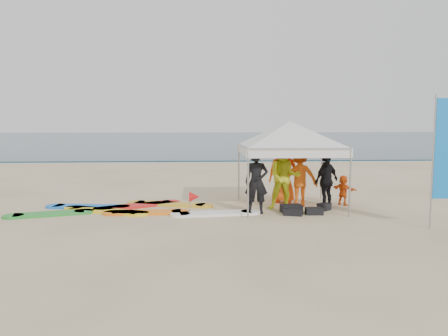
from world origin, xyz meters
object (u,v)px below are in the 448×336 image
Objects in this scene: person_black_a at (256,182)px; surfboard_spread at (132,209)px; person_orange_a at (299,177)px; canopy_tent at (290,122)px; person_yellow at (284,177)px; marker_pennant at (194,197)px; person_seated at (343,190)px; person_orange_b at (283,172)px; person_black_b at (326,181)px; feather_flag at (443,151)px.

surfboard_spread is at bearing 174.18° from person_black_a.
canopy_tent is (-0.36, -0.20, 1.64)m from person_orange_a.
person_black_a is 0.99× the size of person_orange_a.
person_yellow is 0.30× the size of surfboard_spread.
person_seated is at bearing 14.68° from marker_pennant.
person_orange_b is at bearing 90.77° from canopy_tent.
person_black_b is at bearing 151.80° from person_orange_b.
feather_flag reaches higher than person_black_a.
feather_flag is (1.30, -3.05, 1.39)m from person_seated.
person_orange_a is 0.56× the size of feather_flag.
feather_flag reaches higher than person_yellow.
marker_pennant is (-3.12, -1.11, -0.39)m from person_orange_a.
canopy_tent is (0.20, 0.33, 1.57)m from person_yellow.
person_seated is (2.79, 1.05, -0.42)m from person_black_a.
person_yellow is 1.17× the size of person_black_b.
person_orange_a is 0.93× the size of person_orange_b.
surfboard_spread is at bearing -177.39° from canopy_tent.
person_yellow is 1.14m from person_orange_b.
person_black_b is 2.54× the size of marker_pennant.
feather_flag is 8.21m from surfboard_spread.
person_orange_a is at bearing 38.33° from person_black_a.
surfboard_spread is at bearing 2.79° from person_orange_a.
canopy_tent is (1.06, 0.79, 1.65)m from person_black_a.
surfboard_spread is (-5.62, -0.01, -0.78)m from person_black_b.
person_black_b is 1.46m from person_orange_b.
person_seated is (0.66, 0.47, -0.36)m from person_black_b.
feather_flag is (3.04, -3.57, 0.89)m from person_orange_b.
marker_pennant is at bearing 46.03° from person_orange_b.
person_black_a is 1.91× the size of person_seated.
person_orange_a is (1.42, 0.99, 0.01)m from person_black_a.
person_orange_b is 0.30× the size of surfboard_spread.
marker_pennant is 1.98m from surfboard_spread.
person_yellow reaches higher than person_black_a.
person_yellow is at bearing 31.28° from person_black_a.
canopy_tent is 0.60× the size of surfboard_spread.
feather_flag reaches higher than marker_pennant.
person_orange_a reaches higher than surfboard_spread.
person_black_a is 0.92× the size of person_orange_b.
canopy_tent is at bearing 40.12° from person_black_a.
feather_flag reaches higher than person_orange_a.
canopy_tent reaches higher than person_seated.
person_orange_b is 0.50× the size of canopy_tent.
marker_pennant is at bearing -161.63° from person_yellow.
feather_flag reaches higher than person_black_b.
canopy_tent is at bearing 2.61° from surfboard_spread.
person_orange_a is 1.93× the size of person_seated.
person_seated is 3.60m from feather_flag.
person_black_a is 1.75m from marker_pennant.
person_orange_b is at bearing -59.83° from person_orange_a.
person_orange_a is 0.81m from person_black_b.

